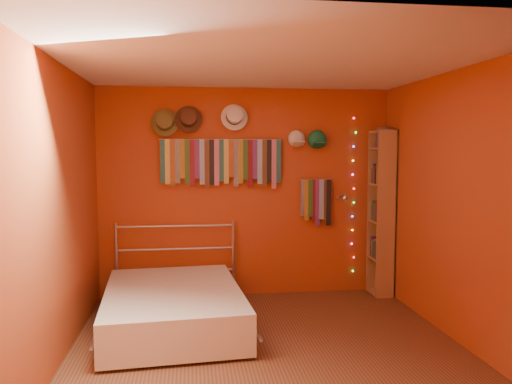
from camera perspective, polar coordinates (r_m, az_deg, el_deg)
name	(u,v)px	position (r m, az deg, el deg)	size (l,w,h in m)	color
ground	(269,351)	(4.61, 1.50, -17.69)	(3.50, 3.50, 0.00)	#53311C
back_wall	(247,193)	(6.01, -1.08, -0.08)	(3.50, 0.02, 2.50)	#A93D1B
right_wall	(460,207)	(4.88, 22.30, -1.60)	(0.02, 3.50, 2.50)	#A93D1B
left_wall	(57,214)	(4.37, -21.77, -2.30)	(0.02, 3.50, 2.50)	#A93D1B
ceiling	(270,62)	(4.32, 1.58, 14.61)	(3.50, 3.50, 0.02)	white
tie_rack	(222,161)	(5.90, -3.93, 3.58)	(1.45, 0.03, 0.59)	#ACACB1
small_tie_rack	(316,199)	(6.11, 6.92, -0.85)	(0.40, 0.03, 0.57)	#ACACB1
fedora_olive	(165,122)	(5.87, -10.39, 7.89)	(0.32, 0.18, 0.32)	brown
fedora_brown	(188,118)	(5.87, -7.72, 8.33)	(0.32, 0.17, 0.31)	#4C2B1B
fedora_white	(235,116)	(5.89, -2.47, 8.63)	(0.31, 0.17, 0.31)	white
cap_white	(296,139)	(6.04, 4.65, 6.08)	(0.19, 0.24, 0.19)	white
cap_green	(317,140)	(6.09, 7.01, 5.96)	(0.20, 0.25, 0.20)	#186F45
fairy_lights	(353,196)	(6.27, 11.06, -0.40)	(0.06, 0.02, 1.92)	#FF3333
reading_lamp	(344,198)	(6.01, 10.02, -0.66)	(0.08, 0.32, 0.10)	#ACACB1
bookshelf	(385,212)	(6.23, 14.49, -2.20)	(0.25, 0.34, 2.00)	#9F7A47
bed	(173,307)	(5.13, -9.44, -12.81)	(1.53, 1.96, 0.92)	#ACACB1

